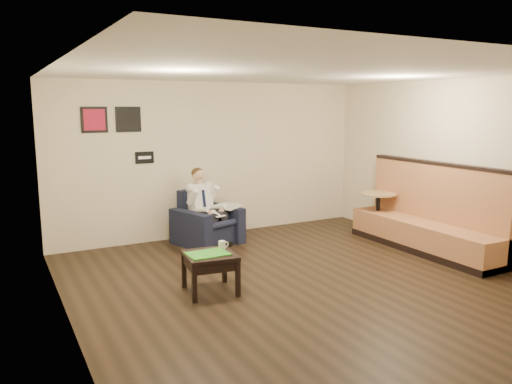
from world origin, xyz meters
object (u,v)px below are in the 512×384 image
banquette (424,208)px  armchair (208,218)px  smartphone (210,249)px  green_folder (208,254)px  side_table (210,273)px  seated_man (212,209)px  cafe_table (378,215)px  coffee_mug (222,245)px

banquette → armchair: bearing=145.0°
smartphone → banquette: 3.78m
armchair → green_folder: 2.36m
armchair → banquette: banquette is taller
side_table → green_folder: bearing=-153.5°
armchair → smartphone: 2.14m
smartphone → seated_man: bearing=83.2°
banquette → seated_man: bearing=146.1°
side_table → cafe_table: bearing=16.5°
armchair → banquette: bearing=-53.0°
side_table → banquette: bearing=1.1°
side_table → green_folder: green_folder is taller
green_folder → smartphone: green_folder is taller
side_table → green_folder: 0.27m
green_folder → coffee_mug: coffee_mug is taller
coffee_mug → green_folder: bearing=-153.5°
seated_man → smartphone: seated_man is taller
side_table → coffee_mug: bearing=26.5°
seated_man → smartphone: bearing=-131.9°
green_folder → coffee_mug: (0.26, 0.13, 0.05)m
green_folder → banquette: size_ratio=0.18×
side_table → cafe_table: (3.81, 1.13, 0.15)m
cafe_table → coffee_mug: bearing=-164.1°
seated_man → side_table: (-0.91, -2.05, -0.37)m
side_table → green_folder: size_ratio=1.22×
seated_man → coffee_mug: 2.06m
armchair → side_table: armchair is taller
smartphone → cafe_table: 3.86m
smartphone → cafe_table: bearing=31.5°
seated_man → banquette: (2.94, -1.97, 0.09)m
green_folder → banquette: (3.89, 0.09, 0.20)m
green_folder → cafe_table: (3.85, 1.15, -0.11)m
coffee_mug → smartphone: coffee_mug is taller
smartphone → banquette: size_ratio=0.06×
armchair → seated_man: bearing=-90.0°
green_folder → smartphone: bearing=58.9°
seated_man → cafe_table: size_ratio=1.55×
banquette → green_folder: bearing=-178.7°
green_folder → seated_man: bearing=65.3°
cafe_table → seated_man: bearing=162.5°
green_folder → cafe_table: size_ratio=0.63×
banquette → cafe_table: 1.11m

